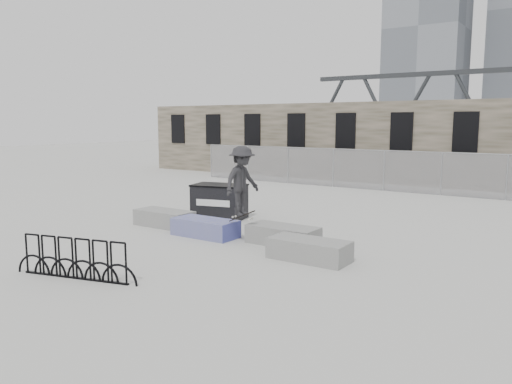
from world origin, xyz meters
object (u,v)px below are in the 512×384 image
Objects in this scene: dumpster at (219,201)px; skateboarder at (242,181)px; planter_center_left at (205,227)px; bike_rack at (74,259)px; planter_far_left at (164,217)px; planter_center_right at (283,234)px; planter_offset at (309,249)px.

skateboarder is at bearing -55.65° from dumpster.
planter_center_left is 4.75m from bike_rack.
planter_far_left and planter_center_right have the same top height.
planter_center_right is at bearing 143.28° from planter_offset.
dumpster is 3.80m from skateboarder.
bike_rack is at bearing -65.40° from planter_far_left.
planter_center_right is 1.70m from planter_offset.
planter_center_right is at bearing 10.64° from planter_center_left.
skateboarder reaches higher than planter_far_left.
planter_center_right is 0.92× the size of skateboarder.
planter_offset is 0.92× the size of skateboarder.
dumpster is at bearing 119.71° from planter_center_left.
dumpster is at bearing 54.35° from skateboarder.
planter_center_right is 0.66× the size of bike_rack.
dumpster is (0.67, 2.08, 0.33)m from planter_far_left.
planter_offset is (3.79, -0.56, 0.00)m from planter_center_left.
planter_center_left is at bearing 93.28° from bike_rack.
dumpster is at bearing 72.20° from planter_far_left.
bike_rack is 5.09m from skateboarder.
dumpster reaches higher than bike_rack.
bike_rack reaches higher than planter_offset.
skateboarder is (1.03, 4.81, 1.31)m from bike_rack.
bike_rack is at bearing -86.72° from planter_center_left.
planter_far_left is 3.70m from skateboarder.
bike_rack is at bearing -90.98° from dumpster.
planter_center_left is (2.08, -0.40, 0.00)m from planter_far_left.
planter_offset is at bearing -36.72° from planter_center_right.
planter_far_left is 2.21m from dumpster.
planter_center_left is at bearing 171.56° from planter_offset.
planter_far_left is at bearing 169.15° from planter_center_left.
planter_far_left is at bearing 90.34° from skateboarder.
bike_rack is (-3.52, -4.18, 0.16)m from planter_offset.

